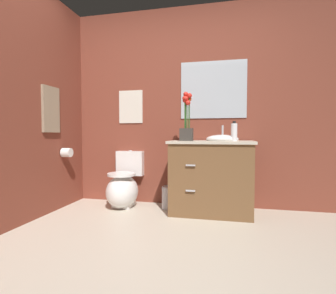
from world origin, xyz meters
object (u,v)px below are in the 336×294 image
Objects in this scene: toilet at (124,187)px; vanity_cabinet at (211,176)px; trash_bin at (169,197)px; flower_vase at (187,122)px; hanging_towel at (51,110)px; soap_bottle at (234,132)px; toilet_paper_roll at (67,153)px; wall_poster at (131,107)px; wall_mirror at (213,90)px.

vanity_cabinet is at bearing -1.40° from toilet.
toilet is 0.58m from trash_bin.
hanging_towel is (-1.51, -0.30, 0.14)m from flower_vase.
soap_bottle is (0.24, -0.08, 0.50)m from vanity_cabinet.
soap_bottle reaches higher than toilet_paper_roll.
toilet is 1.14m from flower_vase.
wall_poster reaches higher than trash_bin.
flower_vase is (0.80, -0.11, 0.80)m from toilet.
flower_vase is 1.50m from toilet_paper_roll.
toilet is 1.25× the size of flower_vase.
soap_bottle is 2.07m from hanging_towel.
wall_mirror reaches higher than soap_bottle.
flower_vase reaches higher than toilet.
trash_bin is 0.63× the size of wall_poster.
hanging_towel is at bearing -160.50° from trash_bin.
toilet is 2.54× the size of trash_bin.
flower_vase is at bearing -24.98° from wall_poster.
soap_bottle is 0.50× the size of wall_poster.
soap_bottle reaches higher than vanity_cabinet.
vanity_cabinet reaches higher than toilet_paper_roll.
hanging_towel reaches higher than vanity_cabinet.
wall_mirror is 1.93m from hanging_towel.
wall_poster is at bearing 164.75° from vanity_cabinet.
wall_poster is at bearing 164.30° from soap_bottle.
vanity_cabinet is at bearing -89.45° from wall_mirror.
vanity_cabinet is 1.83× the size of flower_vase.
hanging_towel is (-0.71, -0.40, 0.94)m from toilet.
flower_vase is 5.01× the size of toilet_paper_roll.
vanity_cabinet is 1.40m from wall_poster.
wall_poster is (-0.80, 0.37, 0.23)m from flower_vase.
trash_bin is 1.42m from wall_mirror.
wall_mirror reaches higher than wall_poster.
wall_mirror is (-0.00, 0.29, 1.02)m from vanity_cabinet.
soap_bottle is at bearing -15.70° from wall_poster.
hanging_towel is 4.73× the size of toilet_paper_roll.
hanging_towel is (-1.78, -0.67, -0.27)m from wall_mirror.
hanging_towel is at bearing -159.38° from wall_mirror.
toilet_paper_roll is at bearing -144.63° from wall_poster.
toilet is 1.06m from wall_poster.
vanity_cabinet is 0.56m from soap_bottle.
toilet_paper_roll reaches higher than trash_bin.
trash_bin is 1.28m from wall_poster.
wall_mirror is (0.51, 0.22, 1.31)m from trash_bin.
vanity_cabinet is at bearing 5.61° from toilet_paper_roll.
toilet_paper_roll is at bearing -174.39° from vanity_cabinet.
wall_poster is at bearing 180.00° from wall_mirror.
soap_bottle is at bearing 0.26° from flower_vase.
wall_mirror is 1.95m from toilet_paper_roll.
wall_poster is at bearing 35.37° from toilet_paper_roll.
wall_mirror is 7.27× the size of toilet_paper_roll.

